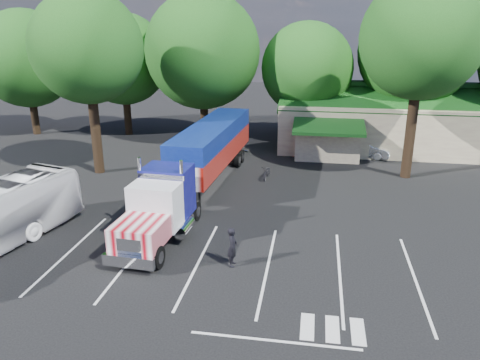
% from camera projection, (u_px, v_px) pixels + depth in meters
% --- Properties ---
extents(ground, '(120.00, 120.00, 0.00)m').
position_uv_depth(ground, '(224.00, 212.00, 27.17)').
color(ground, black).
rests_on(ground, ground).
extents(event_hall, '(24.20, 14.12, 5.55)m').
position_uv_depth(event_hall, '(417.00, 121.00, 40.96)').
color(event_hall, beige).
rests_on(event_hall, ground).
extents(tree_row_a, '(9.00, 9.00, 11.68)m').
position_uv_depth(tree_row_a, '(26.00, 59.00, 43.63)').
color(tree_row_a, black).
rests_on(tree_row_a, ground).
extents(tree_row_b, '(8.40, 8.40, 11.35)m').
position_uv_depth(tree_row_b, '(123.00, 59.00, 43.47)').
color(tree_row_b, black).
rests_on(tree_row_b, ground).
extents(tree_row_c, '(10.00, 10.00, 13.05)m').
position_uv_depth(tree_row_c, '(203.00, 51.00, 40.45)').
color(tree_row_c, black).
rests_on(tree_row_c, ground).
extents(tree_row_d, '(8.00, 8.00, 10.60)m').
position_uv_depth(tree_row_d, '(307.00, 69.00, 40.75)').
color(tree_row_d, black).
rests_on(tree_row_d, ground).
extents(tree_row_e, '(9.60, 9.60, 12.90)m').
position_uv_depth(tree_row_e, '(416.00, 51.00, 39.35)').
color(tree_row_e, black).
rests_on(tree_row_e, ground).
extents(tree_near_left, '(7.60, 7.60, 12.65)m').
position_uv_depth(tree_near_left, '(87.00, 48.00, 31.53)').
color(tree_near_left, black).
rests_on(tree_near_left, ground).
extents(tree_near_right, '(8.00, 8.00, 13.50)m').
position_uv_depth(tree_near_right, '(422.00, 38.00, 30.27)').
color(tree_near_right, black).
rests_on(tree_near_right, ground).
extents(semi_truck, '(3.88, 19.82, 4.13)m').
position_uv_depth(semi_truck, '(201.00, 157.00, 29.67)').
color(semi_truck, black).
rests_on(semi_truck, ground).
extents(woman, '(0.46, 0.68, 1.85)m').
position_uv_depth(woman, '(232.00, 247.00, 21.03)').
color(woman, black).
rests_on(woman, ground).
extents(bicycle, '(0.78, 1.84, 0.94)m').
position_uv_depth(bicycle, '(267.00, 172.00, 32.84)').
color(bicycle, black).
rests_on(bicycle, ground).
extents(silver_sedan, '(4.64, 2.68, 1.45)m').
position_uv_depth(silver_sedan, '(363.00, 148.00, 38.06)').
color(silver_sedan, '#B1B5B9').
rests_on(silver_sedan, ground).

